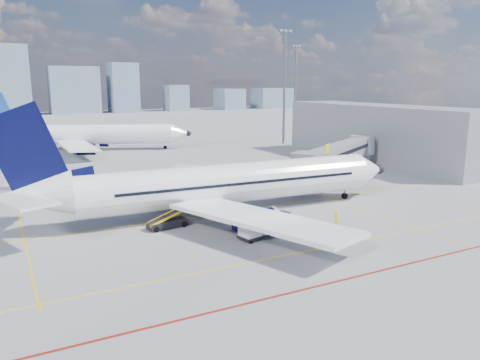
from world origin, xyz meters
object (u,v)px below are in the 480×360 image
object	(u,v)px
second_aircraft	(87,135)
ramp_worker	(337,221)
main_aircraft	(217,185)
baggage_tug	(285,220)
cargo_dolly	(258,226)
belt_loader	(168,222)

from	to	relation	value
second_aircraft	ramp_worker	bearing A→B (deg)	-57.23
main_aircraft	baggage_tug	bearing A→B (deg)	-58.15
ramp_worker	baggage_tug	bearing A→B (deg)	61.10
second_aircraft	baggage_tug	size ratio (longest dim) A/B	16.41
main_aircraft	second_aircraft	bearing A→B (deg)	96.63
main_aircraft	cargo_dolly	size ratio (longest dim) A/B	11.20
main_aircraft	cargo_dolly	distance (m)	9.05
second_aircraft	belt_loader	distance (m)	59.60
baggage_tug	ramp_worker	distance (m)	4.89
baggage_tug	cargo_dolly	distance (m)	4.27
second_aircraft	ramp_worker	xyz separation A→B (m)	(11.10, -67.65, -2.30)
main_aircraft	belt_loader	world-z (taller)	main_aircraft
second_aircraft	cargo_dolly	distance (m)	66.38
cargo_dolly	ramp_worker	bearing A→B (deg)	-21.11
cargo_dolly	second_aircraft	bearing A→B (deg)	81.45
cargo_dolly	ramp_worker	world-z (taller)	cargo_dolly
baggage_tug	second_aircraft	bearing A→B (deg)	89.91
cargo_dolly	baggage_tug	bearing A→B (deg)	9.56
baggage_tug	belt_loader	world-z (taller)	belt_loader
second_aircraft	belt_loader	size ratio (longest dim) A/B	7.11
second_aircraft	baggage_tug	xyz separation A→B (m)	(7.15, -64.76, -2.44)
baggage_tug	belt_loader	distance (m)	11.41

